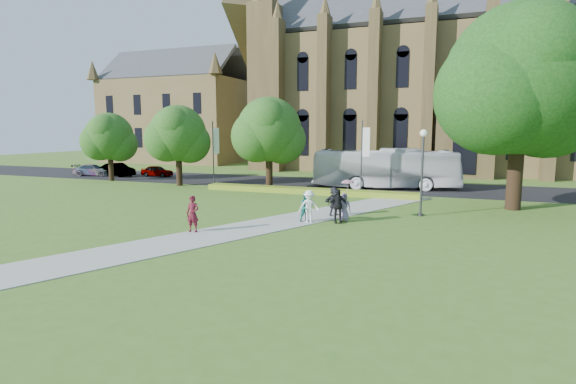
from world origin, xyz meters
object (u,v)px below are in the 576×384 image
at_px(streetlamp, 422,162).
at_px(car_2, 93,170).
at_px(tour_coach, 385,168).
at_px(pedestrian_0, 193,214).
at_px(car_1, 118,170).
at_px(large_tree, 522,80).
at_px(car_0, 157,171).

distance_m(streetlamp, car_2, 38.83).
bearing_deg(car_2, tour_coach, -105.57).
xyz_separation_m(tour_coach, pedestrian_0, (-6.39, -21.04, -0.83)).
bearing_deg(car_1, streetlamp, -97.71).
relative_size(streetlamp, large_tree, 0.40).
distance_m(streetlamp, large_tree, 8.73).
distance_m(tour_coach, car_1, 29.85).
bearing_deg(tour_coach, car_2, 80.06).
bearing_deg(large_tree, car_1, 169.01).
bearing_deg(pedestrian_0, large_tree, 34.78).
height_order(large_tree, pedestrian_0, large_tree).
distance_m(streetlamp, car_1, 36.13).
bearing_deg(pedestrian_0, car_0, 125.52).
bearing_deg(car_0, large_tree, -105.87).
height_order(tour_coach, pedestrian_0, tour_coach).
bearing_deg(car_1, large_tree, -88.99).
relative_size(car_0, car_2, 0.83).
height_order(tour_coach, car_0, tour_coach).
relative_size(tour_coach, car_2, 2.92).
relative_size(car_0, pedestrian_0, 1.95).
height_order(tour_coach, car_1, tour_coach).
bearing_deg(large_tree, car_0, 165.64).
height_order(car_1, car_2, car_1).
bearing_deg(large_tree, car_2, 170.50).
bearing_deg(pedestrian_0, tour_coach, 68.07).
distance_m(tour_coach, car_0, 25.53).
bearing_deg(car_0, pedestrian_0, -140.95).
bearing_deg(tour_coach, pedestrian_0, 152.10).
bearing_deg(streetlamp, large_tree, 39.29).
bearing_deg(tour_coach, car_1, 79.11).
xyz_separation_m(tour_coach, car_1, (-29.84, -0.06, -1.05)).
relative_size(large_tree, pedestrian_0, 7.10).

